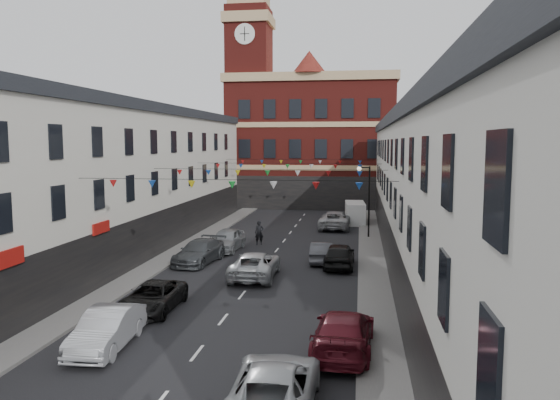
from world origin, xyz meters
The scene contains 21 objects.
ground centered at (0.00, 0.00, 0.00)m, with size 160.00×160.00×0.00m, color black.
pavement_left centered at (-6.90, 2.00, 0.07)m, with size 1.80×64.00×0.15m, color #605E5B.
pavement_right centered at (6.90, 2.00, 0.07)m, with size 1.80×64.00×0.15m, color #605E5B.
terrace_left centered at (-11.78, 1.00, 5.35)m, with size 8.40×56.00×10.70m.
terrace_right centered at (11.78, 1.00, 4.85)m, with size 8.40×56.00×9.70m.
civic_building centered at (0.00, 37.95, 8.14)m, with size 20.60×13.30×18.50m.
clock_tower centered at (-7.50, 35.00, 14.93)m, with size 5.60×5.60×30.00m.
distant_hill centered at (-4.00, 62.00, 5.00)m, with size 40.00×14.00×10.00m, color #315226.
street_lamp centered at (6.55, 14.00, 3.90)m, with size 1.10×0.36×6.00m.
car_left_b centered at (-3.60, -12.01, 0.77)m, with size 1.63×4.67×1.54m, color #B8BBC1.
car_left_c centered at (-3.60, -7.29, 0.67)m, with size 2.22×4.81×1.34m, color black.
car_left_d centered at (-4.42, 2.99, 0.76)m, with size 2.13×5.24×1.52m, color #3D4144.
car_left_e centered at (-3.60, 7.32, 0.83)m, with size 1.95×4.84×1.65m, color gray.
car_right_b centered at (3.60, -16.00, 0.76)m, with size 2.53×5.50×1.53m, color #A6AAAE.
car_right_c centered at (5.50, -11.03, 0.79)m, with size 2.20×5.41×1.57m, color #5A121C.
car_right_d centered at (4.79, 3.12, 0.80)m, with size 1.88×4.68×1.59m, color black.
car_right_e centered at (3.60, 4.50, 0.69)m, with size 1.46×4.19×1.38m, color #434449.
car_right_f centered at (3.79, 18.81, 0.82)m, with size 2.72×5.90×1.64m, color #AFB1B4.
moving_car centered at (-0.03, -0.22, 0.76)m, with size 2.52×5.48×1.52m, color silver.
white_van centered at (5.60, 22.43, 1.04)m, with size 1.80×4.69×2.08m, color white.
pedestrian centered at (-1.68, 10.01, 0.94)m, with size 0.68×0.45×1.87m, color black.
Camera 1 is at (6.03, -31.29, 7.99)m, focal length 35.00 mm.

